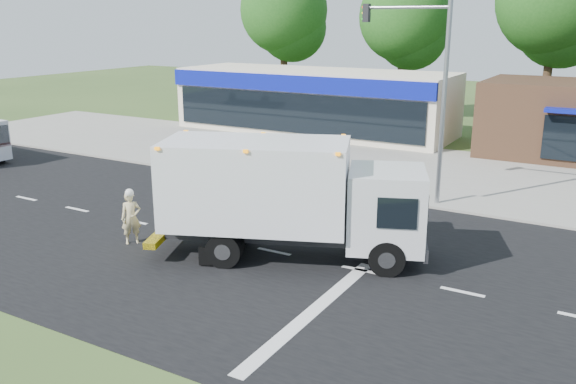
% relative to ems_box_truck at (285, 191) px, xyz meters
% --- Properties ---
extents(ground, '(120.00, 120.00, 0.00)m').
position_rel_ems_box_truck_xyz_m(ground, '(-0.49, 0.14, -2.12)').
color(ground, '#385123').
rests_on(ground, ground).
extents(road_asphalt, '(60.00, 14.00, 0.02)m').
position_rel_ems_box_truck_xyz_m(road_asphalt, '(-0.49, 0.14, -2.11)').
color(road_asphalt, black).
rests_on(road_asphalt, ground).
extents(sidewalk, '(60.00, 2.40, 0.12)m').
position_rel_ems_box_truck_xyz_m(sidewalk, '(-0.49, 8.34, -2.06)').
color(sidewalk, gray).
rests_on(sidewalk, ground).
extents(parking_apron, '(60.00, 9.00, 0.02)m').
position_rel_ems_box_truck_xyz_m(parking_apron, '(-0.49, 14.14, -2.11)').
color(parking_apron, gray).
rests_on(parking_apron, ground).
extents(lane_markings, '(55.20, 7.00, 0.01)m').
position_rel_ems_box_truck_xyz_m(lane_markings, '(0.86, -1.21, -2.10)').
color(lane_markings, silver).
rests_on(lane_markings, road_asphalt).
extents(ems_box_truck, '(8.64, 5.43, 3.67)m').
position_rel_ems_box_truck_xyz_m(ems_box_truck, '(0.00, 0.00, 0.00)').
color(ems_box_truck, black).
rests_on(ems_box_truck, ground).
extents(emergency_worker, '(0.74, 0.77, 1.88)m').
position_rel_ems_box_truck_xyz_m(emergency_worker, '(-4.97, -1.52, -1.20)').
color(emergency_worker, tan).
rests_on(emergency_worker, ground).
extents(retail_strip_mall, '(18.00, 6.20, 4.00)m').
position_rel_ems_box_truck_xyz_m(retail_strip_mall, '(-9.49, 20.07, -0.10)').
color(retail_strip_mall, beige).
rests_on(retail_strip_mall, ground).
extents(traffic_signal_pole, '(3.51, 0.25, 8.00)m').
position_rel_ems_box_truck_xyz_m(traffic_signal_pole, '(1.86, 7.74, 2.81)').
color(traffic_signal_pole, gray).
rests_on(traffic_signal_pole, ground).
extents(background_trees, '(36.77, 7.39, 12.10)m').
position_rel_ems_box_truck_xyz_m(background_trees, '(-1.34, 28.31, 5.26)').
color(background_trees, '#332114').
rests_on(background_trees, ground).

